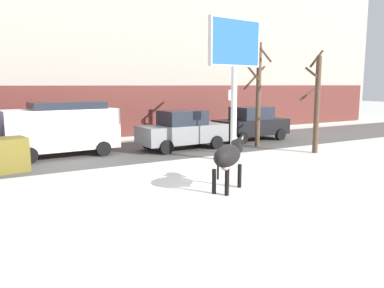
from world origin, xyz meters
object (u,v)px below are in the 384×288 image
object	(u,v)px
cow_black	(228,156)
car_white_van	(62,127)
street_sign	(232,116)
car_grey_sedan	(182,130)
car_black_sedan	(251,124)
bare_tree_left_lot	(258,90)
bare_tree_right_lot	(316,102)
billboard	(235,51)
dumpster	(0,156)

from	to	relation	value
cow_black	car_white_van	bearing A→B (deg)	109.83
cow_black	street_sign	distance (m)	6.04
car_grey_sedan	car_black_sedan	distance (m)	4.78
bare_tree_left_lot	bare_tree_right_lot	size ratio (longest dim) A/B	1.11
billboard	bare_tree_left_lot	size ratio (longest dim) A/B	1.10
cow_black	car_white_van	size ratio (longest dim) A/B	0.39
cow_black	car_grey_sedan	world-z (taller)	car_grey_sedan
billboard	bare_tree_left_lot	bearing A→B (deg)	36.94
car_black_sedan	street_sign	distance (m)	4.68
billboard	bare_tree_right_lot	size ratio (longest dim) A/B	1.22
billboard	car_white_van	world-z (taller)	billboard
cow_black	bare_tree_left_lot	xyz separation A→B (m)	(5.96, 5.87, 1.80)
car_grey_sedan	car_black_sedan	world-z (taller)	same
billboard	car_white_van	size ratio (longest dim) A/B	1.19
car_grey_sedan	bare_tree_left_lot	size ratio (longest dim) A/B	0.84
car_grey_sedan	dumpster	distance (m)	8.01
billboard	bare_tree_right_lot	distance (m)	4.78
car_black_sedan	billboard	bearing A→B (deg)	-135.74
cow_black	billboard	xyz separation A→B (m)	(2.75, 3.46, 3.32)
car_grey_sedan	car_black_sedan	size ratio (longest dim) A/B	1.00
billboard	car_grey_sedan	distance (m)	4.98
cow_black	bare_tree_right_lot	xyz separation A→B (m)	(7.07, 3.16, 1.30)
car_white_van	street_sign	size ratio (longest dim) A/B	1.65
billboard	street_sign	bearing A→B (deg)	55.62
billboard	car_black_sedan	bearing A→B (deg)	44.26
dumpster	bare_tree_left_lot	bearing A→B (deg)	-0.07
billboard	street_sign	world-z (taller)	billboard
car_black_sedan	street_sign	world-z (taller)	street_sign
car_grey_sedan	bare_tree_left_lot	bearing A→B (deg)	-18.76
car_white_van	car_black_sedan	world-z (taller)	car_white_van
car_grey_sedan	bare_tree_left_lot	distance (m)	4.18
cow_black	dumpster	size ratio (longest dim) A/B	1.08
billboard	bare_tree_right_lot	world-z (taller)	billboard
cow_black	car_black_sedan	xyz separation A→B (m)	(7.16, 7.75, -0.09)
car_white_van	bare_tree_left_lot	xyz separation A→B (m)	(8.87, -2.20, 1.55)
cow_black	street_sign	bearing A→B (deg)	52.61
cow_black	billboard	distance (m)	5.53
car_grey_sedan	car_white_van	bearing A→B (deg)	169.42
cow_black	dumpster	distance (m)	8.06
billboard	car_white_van	xyz separation A→B (m)	(-5.66, 4.61, -3.07)
street_sign	bare_tree_left_lot	bearing A→B (deg)	25.55
bare_tree_right_lot	street_sign	distance (m)	3.83
car_black_sedan	dumpster	world-z (taller)	car_black_sedan
car_white_van	car_grey_sedan	xyz separation A→B (m)	(5.34, -1.00, -0.33)
cow_black	bare_tree_right_lot	distance (m)	7.85
street_sign	cow_black	bearing A→B (deg)	-127.39
car_black_sedan	bare_tree_right_lot	xyz separation A→B (m)	(-0.09, -4.59, 1.39)
car_black_sedan	bare_tree_left_lot	bearing A→B (deg)	-122.47
car_black_sedan	bare_tree_right_lot	world-z (taller)	bare_tree_right_lot
car_white_van	street_sign	world-z (taller)	street_sign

